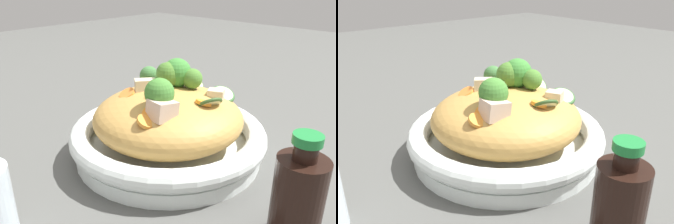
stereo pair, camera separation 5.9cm
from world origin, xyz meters
TOP-DOWN VIEW (x-y plane):
  - ground_plane at (0.00, 0.00)m, footprint 3.00×3.00m
  - serving_bowl at (0.00, 0.00)m, footprint 0.34×0.34m
  - noodle_heap at (-0.00, 0.00)m, footprint 0.25×0.25m
  - broccoli_florets at (-0.02, -0.02)m, footprint 0.16×0.18m
  - carrot_coins at (0.03, -0.00)m, footprint 0.18×0.18m
  - zucchini_slices at (-0.07, 0.03)m, footprint 0.12×0.13m
  - chicken_chunks at (0.02, 0.01)m, footprint 0.16×0.14m
  - soy_sauce_bottle at (0.05, 0.25)m, footprint 0.06×0.06m

SIDE VIEW (x-z plane):
  - ground_plane at x=0.00m, z-range 0.00..0.00m
  - serving_bowl at x=0.00m, z-range 0.00..0.06m
  - soy_sauce_bottle at x=0.05m, z-range -0.01..0.13m
  - noodle_heap at x=0.00m, z-range 0.02..0.12m
  - zucchini_slices at x=-0.07m, z-range 0.09..0.12m
  - carrot_coins at x=0.03m, z-range 0.09..0.13m
  - chicken_chunks at x=0.02m, z-range 0.10..0.13m
  - broccoli_florets at x=-0.02m, z-range 0.09..0.17m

